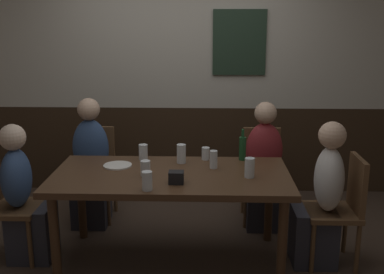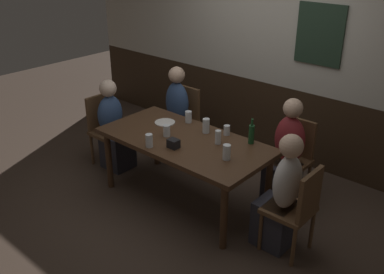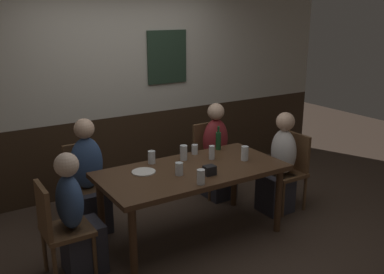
% 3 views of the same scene
% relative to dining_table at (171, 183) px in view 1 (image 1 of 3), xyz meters
% --- Properties ---
extents(ground_plane, '(12.00, 12.00, 0.00)m').
position_rel_dining_table_xyz_m(ground_plane, '(0.00, 0.00, -0.66)').
color(ground_plane, '#423328').
extents(wall_back, '(6.40, 0.13, 2.60)m').
position_rel_dining_table_xyz_m(wall_back, '(0.00, 1.65, 0.64)').
color(wall_back, '#332316').
rests_on(wall_back, ground_plane).
extents(dining_table, '(1.84, 0.91, 0.74)m').
position_rel_dining_table_xyz_m(dining_table, '(0.00, 0.00, 0.00)').
color(dining_table, '#472D1C').
rests_on(dining_table, ground_plane).
extents(chair_right_far, '(0.40, 0.40, 0.88)m').
position_rel_dining_table_xyz_m(chair_right_far, '(0.81, 0.87, -0.17)').
color(chair_right_far, brown).
rests_on(chair_right_far, ground_plane).
extents(chair_left_far, '(0.40, 0.40, 0.88)m').
position_rel_dining_table_xyz_m(chair_left_far, '(-0.81, 0.87, -0.17)').
color(chair_left_far, brown).
rests_on(chair_left_far, ground_plane).
extents(chair_head_east, '(0.40, 0.40, 0.88)m').
position_rel_dining_table_xyz_m(chair_head_east, '(1.34, 0.00, -0.17)').
color(chair_head_east, brown).
rests_on(chair_head_east, ground_plane).
extents(chair_head_west, '(0.40, 0.40, 0.88)m').
position_rel_dining_table_xyz_m(chair_head_west, '(-1.34, 0.00, -0.17)').
color(chair_head_west, brown).
rests_on(chair_head_west, ground_plane).
extents(person_right_far, '(0.34, 0.37, 1.17)m').
position_rel_dining_table_xyz_m(person_right_far, '(0.81, 0.71, -0.16)').
color(person_right_far, '#2D2D38').
rests_on(person_right_far, ground_plane).
extents(person_left_far, '(0.34, 0.37, 1.20)m').
position_rel_dining_table_xyz_m(person_left_far, '(-0.81, 0.71, -0.15)').
color(person_left_far, '#2D2D38').
rests_on(person_left_far, ground_plane).
extents(person_head_east, '(0.37, 0.34, 1.16)m').
position_rel_dining_table_xyz_m(person_head_east, '(1.18, 0.00, -0.17)').
color(person_head_east, '#2D2D38').
rests_on(person_head_east, ground_plane).
extents(person_head_west, '(0.37, 0.34, 1.12)m').
position_rel_dining_table_xyz_m(person_head_west, '(-1.17, 0.00, -0.19)').
color(person_head_west, '#2D2D38').
rests_on(person_head_west, ground_plane).
extents(pint_glass_pale, '(0.07, 0.07, 0.11)m').
position_rel_dining_table_xyz_m(pint_glass_pale, '(0.27, 0.37, 0.12)').
color(pint_glass_pale, silver).
rests_on(pint_glass_pale, dining_table).
extents(beer_glass_half, '(0.07, 0.07, 0.14)m').
position_rel_dining_table_xyz_m(beer_glass_half, '(-0.14, -0.37, 0.14)').
color(beer_glass_half, silver).
rests_on(beer_glass_half, dining_table).
extents(highball_clear, '(0.06, 0.06, 0.14)m').
position_rel_dining_table_xyz_m(highball_clear, '(0.33, 0.14, 0.14)').
color(highball_clear, silver).
rests_on(highball_clear, dining_table).
extents(pint_glass_stout, '(0.08, 0.08, 0.16)m').
position_rel_dining_table_xyz_m(pint_glass_stout, '(0.07, 0.27, 0.14)').
color(pint_glass_stout, silver).
rests_on(pint_glass_stout, dining_table).
extents(beer_glass_tall, '(0.08, 0.08, 0.13)m').
position_rel_dining_table_xyz_m(beer_glass_tall, '(-0.26, 0.36, 0.13)').
color(beer_glass_tall, silver).
rests_on(beer_glass_tall, dining_table).
extents(tumbler_short, '(0.08, 0.08, 0.12)m').
position_rel_dining_table_xyz_m(tumbler_short, '(-0.19, -0.07, 0.13)').
color(tumbler_short, silver).
rests_on(tumbler_short, dining_table).
extents(pint_glass_amber, '(0.08, 0.08, 0.15)m').
position_rel_dining_table_xyz_m(pint_glass_amber, '(0.60, -0.07, 0.14)').
color(pint_glass_amber, silver).
rests_on(pint_glass_amber, dining_table).
extents(beer_bottle_green, '(0.06, 0.06, 0.27)m').
position_rel_dining_table_xyz_m(beer_bottle_green, '(0.58, 0.37, 0.18)').
color(beer_bottle_green, '#194723').
rests_on(beer_bottle_green, dining_table).
extents(plate_white_large, '(0.23, 0.23, 0.01)m').
position_rel_dining_table_xyz_m(plate_white_large, '(-0.45, 0.17, 0.08)').
color(plate_white_large, white).
rests_on(plate_white_large, dining_table).
extents(condiment_caddy, '(0.11, 0.09, 0.09)m').
position_rel_dining_table_xyz_m(condiment_caddy, '(0.06, -0.22, 0.12)').
color(condiment_caddy, black).
rests_on(condiment_caddy, dining_table).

